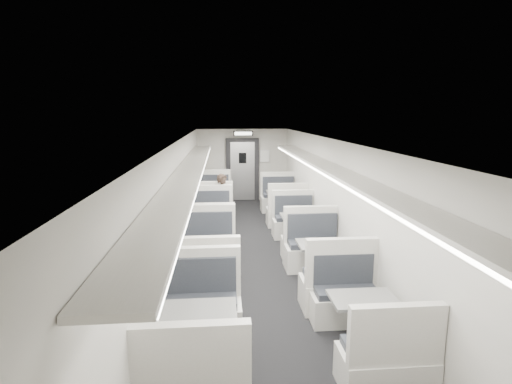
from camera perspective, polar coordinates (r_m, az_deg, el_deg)
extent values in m
cube|color=black|center=(7.91, 0.47, -10.77)|extent=(3.00, 12.00, 0.12)
cube|color=silver|center=(7.36, 0.50, 7.77)|extent=(3.00, 12.00, 0.12)
cube|color=beige|center=(13.49, -1.97, 3.91)|extent=(3.00, 0.12, 2.40)
cube|color=beige|center=(7.55, -11.39, -2.04)|extent=(0.12, 12.00, 2.40)
cube|color=beige|center=(7.84, 11.92, -1.58)|extent=(0.12, 12.00, 2.40)
cube|color=silver|center=(10.45, -6.47, -3.65)|extent=(1.13, 0.63, 0.48)
cube|color=#23262F|center=(10.41, -6.50, -2.04)|extent=(1.01, 0.50, 0.11)
cube|color=silver|center=(10.08, -6.58, -0.60)|extent=(1.13, 0.13, 0.75)
cube|color=silver|center=(12.07, -6.28, -1.64)|extent=(1.13, 0.63, 0.48)
cube|color=#23262F|center=(11.98, -6.31, -0.30)|extent=(1.01, 0.50, 0.11)
cube|color=silver|center=(12.18, -6.32, 1.43)|extent=(1.13, 0.13, 0.75)
cylinder|color=#B7B7B9|center=(11.23, -6.38, -1.93)|extent=(0.11, 0.11, 0.74)
cylinder|color=#B7B7B9|center=(11.31, -6.34, -3.68)|extent=(0.39, 0.39, 0.03)
cube|color=slate|center=(11.14, -6.43, 0.13)|extent=(0.94, 0.64, 0.04)
cube|color=silver|center=(8.31, -6.84, -7.64)|extent=(1.08, 0.60, 0.46)
cube|color=#23262F|center=(8.25, -6.88, -5.72)|extent=(0.96, 0.48, 0.10)
cube|color=silver|center=(7.93, -6.99, -4.12)|extent=(1.08, 0.12, 0.71)
cube|color=silver|center=(9.83, -6.56, -4.66)|extent=(1.08, 0.60, 0.46)
cube|color=#23262F|center=(9.73, -6.60, -3.12)|extent=(0.96, 0.48, 0.10)
cube|color=silver|center=(9.90, -6.60, -1.05)|extent=(1.08, 0.12, 0.71)
cylinder|color=#B7B7B9|center=(9.03, -6.70, -5.28)|extent=(0.10, 0.10, 0.70)
cylinder|color=#B7B7B9|center=(9.13, -6.66, -7.31)|extent=(0.37, 0.37, 0.03)
cube|color=slate|center=(8.93, -6.76, -2.86)|extent=(0.90, 0.61, 0.04)
cube|color=silver|center=(6.26, -7.47, -14.11)|extent=(1.09, 0.61, 0.46)
cube|color=#23262F|center=(6.17, -7.53, -11.61)|extent=(0.97, 0.49, 0.10)
cube|color=silver|center=(5.82, -7.71, -9.75)|extent=(1.09, 0.12, 0.72)
cube|color=silver|center=(7.74, -6.98, -9.04)|extent=(1.09, 0.61, 0.46)
cube|color=#23262F|center=(7.62, -7.03, -7.12)|extent=(0.97, 0.49, 0.10)
cube|color=silver|center=(7.77, -7.03, -4.37)|extent=(1.09, 0.12, 0.72)
cylinder|color=#B7B7B9|center=(6.95, -7.22, -10.37)|extent=(0.10, 0.10, 0.71)
cylinder|color=#B7B7B9|center=(7.08, -7.15, -12.93)|extent=(0.37, 0.37, 0.03)
cube|color=slate|center=(6.81, -7.30, -7.25)|extent=(0.91, 0.62, 0.04)
cube|color=#23262F|center=(4.14, -9.00, -24.27)|extent=(0.94, 0.47, 0.10)
cube|color=silver|center=(3.77, -9.42, -22.70)|extent=(1.06, 0.12, 0.70)
cube|color=silver|center=(5.58, -7.81, -17.50)|extent=(1.06, 0.59, 0.45)
cube|color=#23262F|center=(5.43, -7.90, -15.10)|extent=(0.94, 0.47, 0.10)
cube|color=silver|center=(5.53, -7.86, -11.20)|extent=(1.06, 0.12, 0.70)
cylinder|color=#B7B7B9|center=(4.85, -8.31, -20.65)|extent=(0.10, 0.10, 0.69)
cylinder|color=#B7B7B9|center=(5.03, -8.19, -23.85)|extent=(0.36, 0.36, 0.03)
cube|color=slate|center=(4.66, -8.44, -16.62)|extent=(0.88, 0.60, 0.04)
cube|color=silver|center=(10.56, 4.46, -3.53)|extent=(1.07, 0.59, 0.45)
cube|color=#23262F|center=(10.52, 4.46, -2.03)|extent=(0.95, 0.47, 0.10)
cube|color=silver|center=(10.22, 4.71, -0.70)|extent=(1.07, 0.12, 0.70)
cube|color=silver|center=(12.07, 3.25, -1.66)|extent=(1.07, 0.59, 0.45)
cube|color=#23262F|center=(11.98, 3.28, -0.40)|extent=(0.95, 0.47, 0.10)
cube|color=silver|center=(12.17, 3.13, 1.22)|extent=(1.07, 0.12, 0.70)
cylinder|color=#B7B7B9|center=(11.28, 3.82, -1.94)|extent=(0.10, 0.10, 0.69)
cylinder|color=#B7B7B9|center=(11.36, 3.80, -3.57)|extent=(0.36, 0.36, 0.03)
cube|color=slate|center=(11.20, 3.85, -0.01)|extent=(0.89, 0.60, 0.04)
cube|color=silver|center=(8.21, 7.33, -8.00)|extent=(1.01, 0.56, 0.43)
cube|color=#23262F|center=(8.15, 7.34, -6.19)|extent=(0.90, 0.45, 0.10)
cube|color=silver|center=(7.85, 7.75, -4.69)|extent=(1.01, 0.11, 0.67)
cube|color=silver|center=(9.60, 5.45, -5.12)|extent=(1.01, 0.56, 0.43)
cube|color=#23262F|center=(9.50, 5.51, -3.64)|extent=(0.90, 0.45, 0.10)
cube|color=silver|center=(9.66, 5.29, -1.65)|extent=(1.01, 0.11, 0.67)
cylinder|color=#B7B7B9|center=(8.87, 6.33, -5.74)|extent=(0.10, 0.10, 0.66)
cylinder|color=#B7B7B9|center=(8.96, 6.29, -7.67)|extent=(0.34, 0.34, 0.03)
cube|color=slate|center=(8.77, 6.38, -3.44)|extent=(0.84, 0.57, 0.04)
cube|color=silver|center=(6.33, 11.44, -13.99)|extent=(1.07, 0.60, 0.45)
cube|color=#23262F|center=(6.24, 11.46, -11.56)|extent=(0.95, 0.47, 0.10)
cube|color=silver|center=(5.91, 12.25, -9.75)|extent=(1.07, 0.12, 0.71)
cube|color=silver|center=(7.74, 8.14, -9.13)|extent=(1.07, 0.60, 0.45)
cube|color=#23262F|center=(7.62, 8.25, -7.25)|extent=(0.95, 0.47, 0.10)
cube|color=silver|center=(7.76, 7.90, -4.55)|extent=(1.07, 0.12, 0.71)
cylinder|color=#B7B7B9|center=(6.98, 9.64, -10.40)|extent=(0.10, 0.10, 0.70)
cylinder|color=#B7B7B9|center=(7.11, 9.55, -12.90)|extent=(0.36, 0.36, 0.03)
cube|color=slate|center=(6.85, 9.75, -7.37)|extent=(0.89, 0.61, 0.04)
cube|color=silver|center=(4.85, 17.95, -23.04)|extent=(0.97, 0.54, 0.41)
cube|color=#23262F|center=(4.74, 18.01, -20.32)|extent=(0.86, 0.43, 0.09)
cube|color=silver|center=(4.42, 19.42, -18.70)|extent=(0.97, 0.11, 0.64)
cube|color=silver|center=(6.01, 12.50, -15.68)|extent=(0.97, 0.54, 0.41)
cube|color=#23262F|center=(5.88, 12.68, -13.59)|extent=(0.86, 0.43, 0.09)
cube|color=silver|center=(5.97, 12.14, -10.31)|extent=(0.97, 0.11, 0.64)
cylinder|color=#B7B7B9|center=(5.36, 14.93, -17.96)|extent=(0.09, 0.09, 0.63)
cylinder|color=#B7B7B9|center=(5.51, 14.77, -20.73)|extent=(0.33, 0.33, 0.03)
cube|color=slate|center=(5.20, 15.13, -14.55)|extent=(0.81, 0.55, 0.04)
imported|color=black|center=(10.03, -4.70, -1.44)|extent=(0.62, 0.53, 1.43)
cube|color=black|center=(10.85, -9.10, 2.81)|extent=(0.02, 1.18, 0.84)
cube|color=black|center=(8.68, -10.10, 0.73)|extent=(0.02, 1.18, 0.84)
cube|color=black|center=(6.54, -11.76, -2.73)|extent=(0.02, 1.18, 0.84)
cube|color=black|center=(4.46, -15.04, -9.47)|extent=(0.02, 1.18, 0.84)
cube|color=silver|center=(7.10, -9.46, 3.11)|extent=(0.46, 10.40, 0.05)
cube|color=white|center=(7.09, -7.84, 2.75)|extent=(0.05, 10.20, 0.04)
cube|color=silver|center=(7.34, 10.57, 3.34)|extent=(0.46, 10.40, 0.05)
cube|color=white|center=(7.30, 9.04, 2.95)|extent=(0.05, 10.20, 0.04)
cube|color=black|center=(13.40, -1.94, 3.20)|extent=(1.10, 0.10, 2.10)
cube|color=#B7B7B9|center=(13.37, -1.93, 2.97)|extent=(0.80, 0.05, 1.95)
cube|color=black|center=(13.28, -1.93, 4.87)|extent=(0.25, 0.02, 0.35)
cube|color=black|center=(12.79, -1.85, 8.37)|extent=(0.62, 0.10, 0.16)
cube|color=silver|center=(12.73, -1.84, 8.36)|extent=(0.54, 0.02, 0.10)
cube|color=silver|center=(13.38, 1.28, 5.14)|extent=(0.32, 0.02, 0.40)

